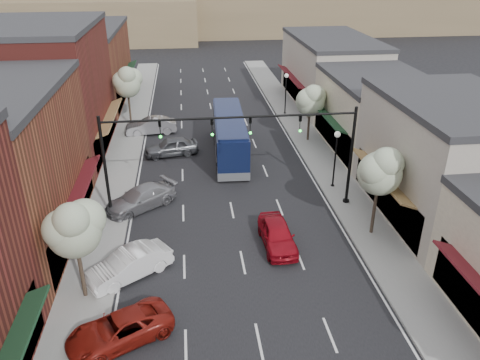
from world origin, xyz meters
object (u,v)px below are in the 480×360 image
object	(u,v)px
red_hatchback	(277,235)
parked_car_e	(151,126)
signal_mast_right	(317,143)
parked_car_c	(141,198)
tree_left_far	(127,81)
parked_car_d	(171,147)
tree_right_near	(381,170)
lamp_post_near	(336,150)
parked_car_b	(129,265)
tree_left_near	(74,227)
tree_right_far	(311,99)
signal_mast_left	(142,151)
parked_car_a	(120,329)
coach_bus	(229,135)
lamp_post_far	(286,87)

from	to	relation	value
red_hatchback	parked_car_e	size ratio (longest dim) A/B	0.94
signal_mast_right	parked_car_c	bearing A→B (deg)	174.79
tree_left_far	parked_car_d	distance (m)	9.56
tree_right_near	lamp_post_near	world-z (taller)	tree_right_near
tree_right_near	signal_mast_right	bearing A→B (deg)	123.91
tree_left_far	parked_car_b	bearing A→B (deg)	-85.20
signal_mast_right	tree_left_far	bearing A→B (deg)	127.71
tree_left_near	tree_right_far	bearing A→B (deg)	50.31
signal_mast_left	tree_right_far	bearing A→B (deg)	40.54
tree_right_near	tree_left_near	xyz separation A→B (m)	(-16.60, -4.00, -0.23)
tree_right_far	parked_car_e	xyz separation A→B (m)	(-14.55, 3.77, -3.20)
tree_left_near	signal_mast_left	bearing A→B (deg)	71.90
signal_mast_left	parked_car_c	bearing A→B (deg)	115.79
parked_car_a	tree_right_far	bearing A→B (deg)	121.34
signal_mast_right	parked_car_a	xyz separation A→B (m)	(-11.82, -11.21, -3.96)
signal_mast_left	lamp_post_near	distance (m)	13.75
signal_mast_right	tree_right_near	world-z (taller)	signal_mast_right
signal_mast_right	coach_bus	world-z (taller)	signal_mast_right
parked_car_d	tree_right_near	bearing A→B (deg)	30.91
tree_left_far	parked_car_d	bearing A→B (deg)	-62.45
signal_mast_right	lamp_post_near	size ratio (longest dim) A/B	1.85
tree_right_near	parked_car_d	world-z (taller)	tree_right_near
tree_left_far	lamp_post_far	size ratio (longest dim) A/B	1.38
lamp_post_far	parked_car_a	distance (m)	34.29
parked_car_c	parked_car_e	world-z (taller)	parked_car_e
signal_mast_left	parked_car_a	xyz separation A→B (m)	(-0.58, -11.21, -3.96)
tree_right_far	parked_car_a	xyz separation A→B (m)	(-14.55, -23.16, -3.33)
parked_car_c	parked_car_a	bearing A→B (deg)	-36.82
tree_right_far	parked_car_d	bearing A→B (deg)	-171.97
tree_right_near	parked_car_a	bearing A→B (deg)	-153.80
red_hatchback	parked_car_d	bearing A→B (deg)	111.75
signal_mast_left	red_hatchback	size ratio (longest dim) A/B	1.82
lamp_post_far	signal_mast_left	bearing A→B (deg)	-123.86
parked_car_d	parked_car_e	bearing A→B (deg)	-170.64
signal_mast_left	red_hatchback	xyz separation A→B (m)	(7.86, -4.55, -3.85)
tree_right_far	coach_bus	bearing A→B (deg)	-163.56
tree_right_near	parked_car_d	xyz separation A→B (m)	(-12.55, 14.23, -3.68)
parked_car_a	tree_left_near	bearing A→B (deg)	-173.48
parked_car_b	parked_car_d	xyz separation A→B (m)	(2.00, 16.70, 0.01)
tree_left_far	parked_car_a	world-z (taller)	tree_left_far
tree_left_far	lamp_post_near	xyz separation A→B (m)	(16.05, -15.44, -1.60)
signal_mast_left	parked_car_e	xyz separation A→B (m)	(-0.58, 15.72, -3.83)
parked_car_a	parked_car_b	xyz separation A→B (m)	(0.00, 4.69, 0.11)
tree_left_near	parked_car_a	world-z (taller)	tree_left_near
tree_right_near	tree_left_near	bearing A→B (deg)	-166.45
parked_car_a	parked_car_d	world-z (taller)	parked_car_d
lamp_post_near	coach_bus	bearing A→B (deg)	134.12
tree_right_near	lamp_post_far	bearing A→B (deg)	91.30
parked_car_d	signal_mast_right	bearing A→B (deg)	33.49
parked_car_b	parked_car_c	bearing A→B (deg)	145.30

